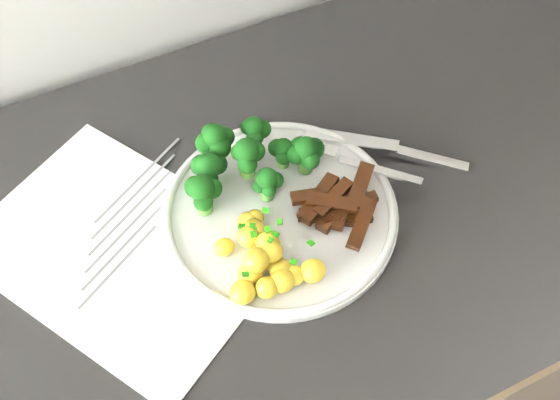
{
  "coord_description": "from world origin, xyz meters",
  "views": [
    {
      "loc": [
        -0.15,
        1.3,
        1.48
      ],
      "look_at": [
        0.04,
        1.68,
        0.89
      ],
      "focal_mm": 43.55,
      "sensor_mm": 36.0,
      "label": 1
    }
  ],
  "objects_px": {
    "knife": "(407,154)",
    "beef_strips": "(338,206)",
    "recipe_paper": "(123,249)",
    "broccoli": "(245,158)",
    "plate": "(280,212)",
    "counter": "(337,332)",
    "fork": "(362,163)",
    "potatoes": "(265,258)"
  },
  "relations": [
    {
      "from": "knife",
      "to": "beef_strips",
      "type": "bearing_deg",
      "value": -162.42
    },
    {
      "from": "recipe_paper",
      "to": "knife",
      "type": "bearing_deg",
      "value": -4.5
    },
    {
      "from": "broccoli",
      "to": "knife",
      "type": "xyz_separation_m",
      "value": [
        0.18,
        -0.05,
        -0.04
      ]
    },
    {
      "from": "recipe_paper",
      "to": "plate",
      "type": "relative_size",
      "value": 1.45
    },
    {
      "from": "recipe_paper",
      "to": "broccoli",
      "type": "relative_size",
      "value": 2.32
    },
    {
      "from": "counter",
      "to": "fork",
      "type": "height_order",
      "value": "fork"
    },
    {
      "from": "potatoes",
      "to": "counter",
      "type": "bearing_deg",
      "value": 21.31
    },
    {
      "from": "plate",
      "to": "potatoes",
      "type": "distance_m",
      "value": 0.07
    },
    {
      "from": "beef_strips",
      "to": "fork",
      "type": "distance_m",
      "value": 0.07
    },
    {
      "from": "broccoli",
      "to": "beef_strips",
      "type": "relative_size",
      "value": 1.54
    },
    {
      "from": "potatoes",
      "to": "recipe_paper",
      "type": "bearing_deg",
      "value": 145.11
    },
    {
      "from": "beef_strips",
      "to": "knife",
      "type": "xyz_separation_m",
      "value": [
        0.11,
        0.04,
        -0.01
      ]
    },
    {
      "from": "counter",
      "to": "recipe_paper",
      "type": "relative_size",
      "value": 6.04
    },
    {
      "from": "counter",
      "to": "broccoli",
      "type": "distance_m",
      "value": 0.49
    },
    {
      "from": "plate",
      "to": "beef_strips",
      "type": "height_order",
      "value": "beef_strips"
    },
    {
      "from": "counter",
      "to": "knife",
      "type": "xyz_separation_m",
      "value": [
        0.06,
        0.0,
        0.44
      ]
    },
    {
      "from": "potatoes",
      "to": "beef_strips",
      "type": "distance_m",
      "value": 0.1
    },
    {
      "from": "potatoes",
      "to": "fork",
      "type": "distance_m",
      "value": 0.17
    },
    {
      "from": "recipe_paper",
      "to": "beef_strips",
      "type": "height_order",
      "value": "beef_strips"
    },
    {
      "from": "plate",
      "to": "broccoli",
      "type": "xyz_separation_m",
      "value": [
        -0.01,
        0.06,
        0.04
      ]
    },
    {
      "from": "recipe_paper",
      "to": "potatoes",
      "type": "xyz_separation_m",
      "value": [
        0.13,
        -0.09,
        0.02
      ]
    },
    {
      "from": "knife",
      "to": "broccoli",
      "type": "bearing_deg",
      "value": 164.74
    },
    {
      "from": "beef_strips",
      "to": "recipe_paper",
      "type": "bearing_deg",
      "value": 164.69
    },
    {
      "from": "plate",
      "to": "knife",
      "type": "height_order",
      "value": "knife"
    },
    {
      "from": "counter",
      "to": "beef_strips",
      "type": "xyz_separation_m",
      "value": [
        -0.05,
        -0.03,
        0.45
      ]
    },
    {
      "from": "plate",
      "to": "knife",
      "type": "relative_size",
      "value": 1.67
    },
    {
      "from": "plate",
      "to": "counter",
      "type": "bearing_deg",
      "value": 2.91
    },
    {
      "from": "potatoes",
      "to": "knife",
      "type": "height_order",
      "value": "potatoes"
    },
    {
      "from": "knife",
      "to": "counter",
      "type": "bearing_deg",
      "value": -177.93
    },
    {
      "from": "beef_strips",
      "to": "counter",
      "type": "bearing_deg",
      "value": 32.41
    },
    {
      "from": "recipe_paper",
      "to": "fork",
      "type": "height_order",
      "value": "fork"
    },
    {
      "from": "fork",
      "to": "knife",
      "type": "height_order",
      "value": "fork"
    },
    {
      "from": "beef_strips",
      "to": "knife",
      "type": "relative_size",
      "value": 0.68
    },
    {
      "from": "broccoli",
      "to": "fork",
      "type": "bearing_deg",
      "value": -19.94
    },
    {
      "from": "counter",
      "to": "potatoes",
      "type": "relative_size",
      "value": 20.97
    },
    {
      "from": "potatoes",
      "to": "beef_strips",
      "type": "height_order",
      "value": "potatoes"
    },
    {
      "from": "fork",
      "to": "recipe_paper",
      "type": "bearing_deg",
      "value": 175.55
    },
    {
      "from": "plate",
      "to": "potatoes",
      "type": "xyz_separation_m",
      "value": [
        -0.04,
        -0.05,
        0.02
      ]
    },
    {
      "from": "broccoli",
      "to": "beef_strips",
      "type": "distance_m",
      "value": 0.11
    },
    {
      "from": "plate",
      "to": "fork",
      "type": "bearing_deg",
      "value": 6.52
    },
    {
      "from": "recipe_paper",
      "to": "broccoli",
      "type": "distance_m",
      "value": 0.16
    },
    {
      "from": "fork",
      "to": "potatoes",
      "type": "bearing_deg",
      "value": -156.54
    }
  ]
}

